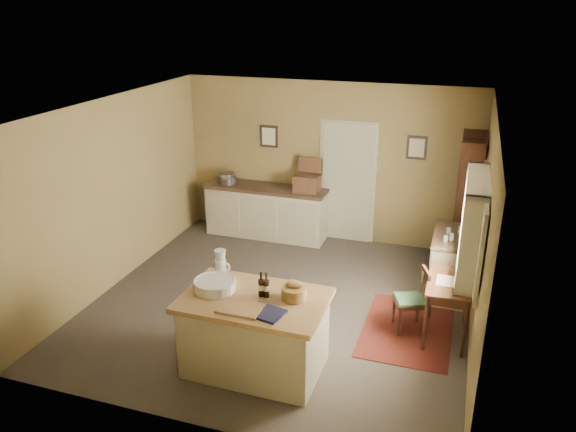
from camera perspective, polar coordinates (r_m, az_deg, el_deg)
name	(u,v)px	position (r m, az deg, el deg)	size (l,w,h in m)	color
ground	(281,303)	(7.85, -0.76, -8.87)	(5.00, 5.00, 0.00)	#4A4138
wall_back	(328,162)	(9.55, 4.08, 5.48)	(5.00, 0.10, 2.70)	olive
wall_front	(190,307)	(5.20, -9.90, -9.07)	(5.00, 0.10, 2.70)	olive
wall_left	(114,193)	(8.37, -17.23, 2.26)	(0.10, 5.00, 2.70)	olive
wall_right	(483,236)	(6.93, 19.15, -1.96)	(0.10, 5.00, 2.70)	olive
ceiling	(279,108)	(6.90, -0.87, 10.89)	(5.00, 5.00, 0.00)	silver
door	(347,181)	(9.53, 6.03, 3.53)	(0.97, 0.06, 2.11)	#B8B89B
framed_prints	(340,142)	(9.39, 5.29, 7.51)	(2.82, 0.02, 0.38)	black
window	(477,226)	(6.67, 18.70, -0.96)	(0.25, 1.99, 1.12)	beige
work_island	(254,331)	(6.39, -3.45, -11.62)	(1.59, 1.05, 1.20)	beige
sideboard	(267,210)	(9.83, -2.13, 0.66)	(2.12, 0.60, 1.18)	beige
rug	(407,329)	(7.45, 12.03, -11.21)	(1.10, 1.60, 0.01)	#551511
writing_desk	(449,289)	(7.10, 16.06, -7.13)	(0.52, 0.86, 0.82)	#341B11
desk_chair	(410,301)	(7.26, 12.29, -8.43)	(0.38, 0.38, 0.82)	black
right_cabinet	(452,264)	(8.24, 16.36, -4.67)	(0.59, 1.06, 0.99)	beige
shelving_unit	(470,204)	(8.91, 18.03, 1.17)	(0.35, 0.94, 2.08)	black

